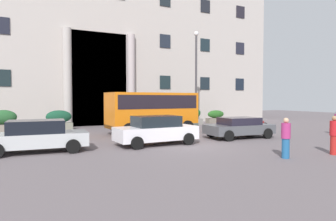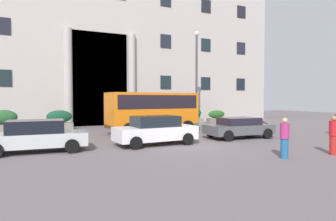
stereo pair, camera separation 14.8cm
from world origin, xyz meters
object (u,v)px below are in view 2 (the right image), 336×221
at_px(hedge_planter_far_east, 193,116).
at_px(scooter_by_planter, 259,125).
at_px(lamppost_plaza_centre, 197,72).
at_px(orange_minibus, 152,109).
at_px(hedge_planter_entrance_left, 59,121).
at_px(bus_stop_sign, 195,108).
at_px(hedge_planter_west, 216,117).
at_px(hedge_planter_far_west, 4,122).
at_px(parked_sedan_far, 36,136).
at_px(pedestrian_woman_with_bag, 285,138).
at_px(parked_estate_mid, 239,127).
at_px(parked_coupe_end, 155,130).
at_px(pedestrian_man_red_shirt, 334,135).

height_order(hedge_planter_far_east, scooter_by_planter, hedge_planter_far_east).
distance_m(hedge_planter_far_east, lamppost_plaza_centre, 4.33).
bearing_deg(orange_minibus, hedge_planter_entrance_left, 135.46).
bearing_deg(bus_stop_sign, hedge_planter_west, 35.77).
height_order(orange_minibus, hedge_planter_far_west, orange_minibus).
bearing_deg(parked_sedan_far, pedestrian_woman_with_bag, -29.96).
bearing_deg(scooter_by_planter, lamppost_plaza_centre, 106.59).
distance_m(bus_stop_sign, hedge_planter_far_east, 2.88).
bearing_deg(pedestrian_woman_with_bag, parked_estate_mid, -9.65).
relative_size(hedge_planter_entrance_left, parked_coupe_end, 0.45).
xyz_separation_m(parked_estate_mid, lamppost_plaza_centre, (1.46, 7.33, 4.01)).
distance_m(hedge_planter_far_west, pedestrian_man_red_shirt, 20.10).
height_order(parked_coupe_end, pedestrian_man_red_shirt, pedestrian_man_red_shirt).
bearing_deg(parked_sedan_far, lamppost_plaza_centre, 32.71).
bearing_deg(lamppost_plaza_centre, parked_estate_mid, -101.24).
distance_m(hedge_planter_west, scooter_by_planter, 7.67).
height_order(hedge_planter_entrance_left, parked_coupe_end, hedge_planter_entrance_left).
bearing_deg(parked_estate_mid, hedge_planter_far_east, 79.86).
bearing_deg(hedge_planter_far_east, hedge_planter_west, 13.26).
bearing_deg(hedge_planter_entrance_left, hedge_planter_west, 1.38).
xyz_separation_m(hedge_planter_far_west, parked_sedan_far, (1.79, -8.97, -0.05)).
bearing_deg(hedge_planter_entrance_left, scooter_by_planter, -28.64).
height_order(hedge_planter_far_west, scooter_by_planter, hedge_planter_far_west).
relative_size(hedge_planter_far_east, pedestrian_woman_with_bag, 1.12).
xyz_separation_m(hedge_planter_west, hedge_planter_far_east, (-3.16, -0.74, 0.16)).
relative_size(bus_stop_sign, parked_estate_mid, 0.62).
height_order(orange_minibus, parked_sedan_far, orange_minibus).
distance_m(hedge_planter_far_east, pedestrian_man_red_shirt, 15.20).
height_order(parked_sedan_far, pedestrian_man_red_shirt, pedestrian_man_red_shirt).
height_order(orange_minibus, hedge_planter_entrance_left, orange_minibus).
distance_m(bus_stop_sign, hedge_planter_entrance_left, 10.64).
bearing_deg(hedge_planter_west, parked_sedan_far, -149.89).
bearing_deg(pedestrian_woman_with_bag, orange_minibus, 21.28).
xyz_separation_m(parked_sedan_far, lamppost_plaza_centre, (12.69, 7.09, 3.94)).
distance_m(orange_minibus, lamppost_plaza_centre, 6.73).
bearing_deg(hedge_planter_far_east, parked_coupe_end, -129.85).
height_order(orange_minibus, parked_coupe_end, orange_minibus).
bearing_deg(pedestrian_woman_with_bag, lamppost_plaza_centre, -3.43).
relative_size(scooter_by_planter, lamppost_plaza_centre, 0.25).
xyz_separation_m(orange_minibus, parked_estate_mid, (3.83, -4.45, -1.00)).
height_order(parked_estate_mid, pedestrian_woman_with_bag, pedestrian_woman_with_bag).
xyz_separation_m(hedge_planter_entrance_left, lamppost_plaza_centre, (10.81, -2.13, 3.94)).
bearing_deg(pedestrian_man_red_shirt, hedge_planter_west, 49.81).
relative_size(bus_stop_sign, hedge_planter_west, 1.32).
relative_size(parked_estate_mid, scooter_by_planter, 2.09).
bearing_deg(parked_coupe_end, parked_sedan_far, 173.42).
height_order(pedestrian_woman_with_bag, pedestrian_man_red_shirt, pedestrian_man_red_shirt).
xyz_separation_m(parked_sedan_far, pedestrian_man_red_shirt, (11.37, -6.23, 0.11)).
bearing_deg(bus_stop_sign, orange_minibus, -155.08).
height_order(hedge_planter_west, pedestrian_man_red_shirt, pedestrian_man_red_shirt).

